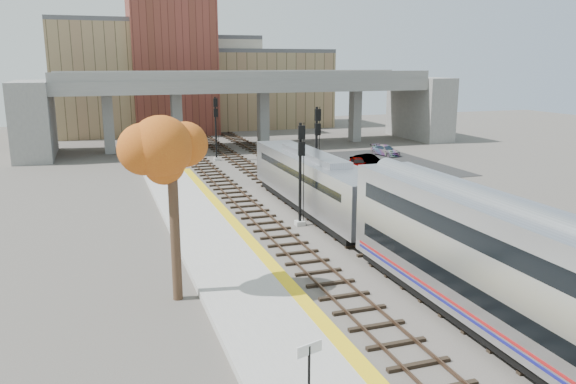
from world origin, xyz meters
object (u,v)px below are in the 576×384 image
object	(u,v)px
signal_mast_near	(300,176)
locomotive	(314,181)
signal_mast_mid	(317,152)
tree	(171,153)
signal_mast_far	(216,130)
car_b	(368,161)
coach	(558,296)
car_a	(358,164)
car_c	(386,150)

from	to	relation	value
signal_mast_near	locomotive	bearing A→B (deg)	54.81
signal_mast_mid	tree	xyz separation A→B (m)	(-13.43, -16.73, 3.15)
signal_mast_far	car_b	xyz separation A→B (m)	(13.71, -9.44, -2.70)
coach	car_a	xyz separation A→B (m)	(10.14, 36.21, -2.14)
coach	signal_mast_far	size ratio (longest dim) A/B	3.62
car_c	locomotive	bearing A→B (deg)	-143.71
tree	locomotive	bearing A→B (deg)	46.99
signal_mast_near	car_a	xyz separation A→B (m)	(12.24, 16.58, -2.65)
coach	car_c	bearing A→B (deg)	68.45
locomotive	signal_mast_mid	bearing A→B (deg)	65.95
car_a	locomotive	bearing A→B (deg)	-110.28
signal_mast_near	signal_mast_far	size ratio (longest dim) A/B	0.98
signal_mast_mid	car_b	world-z (taller)	signal_mast_mid
signal_mast_mid	car_a	distance (m)	12.57
locomotive	signal_mast_far	bearing A→B (deg)	95.07
tree	car_b	world-z (taller)	tree
signal_mast_mid	tree	distance (m)	21.68
signal_mast_mid	car_c	world-z (taller)	signal_mast_mid
locomotive	tree	distance (m)	17.33
signal_mast_far	car_c	size ratio (longest dim) A/B	1.76
locomotive	car_a	bearing A→B (deg)	53.30
car_a	car_c	size ratio (longest dim) A/B	0.92
signal_mast_near	signal_mast_far	xyz separation A→B (m)	(0.00, 26.64, 0.09)
locomotive	coach	distance (m)	22.61
coach	signal_mast_far	xyz separation A→B (m)	(-2.10, 46.27, 0.60)
signal_mast_near	car_b	xyz separation A→B (m)	(13.71, 17.20, -2.60)
locomotive	car_c	bearing A→B (deg)	50.44
car_a	coach	bearing A→B (deg)	-89.23
signal_mast_far	car_a	distance (m)	16.08
car_c	tree	bearing A→B (deg)	-145.04
locomotive	car_c	size ratio (longest dim) A/B	4.84
coach	signal_mast_mid	xyz separation A→B (m)	(2.00, 27.09, 0.76)
signal_mast_mid	car_b	size ratio (longest dim) A/B	1.77
signal_mast_far	car_a	world-z (taller)	signal_mast_far
signal_mast_far	car_a	size ratio (longest dim) A/B	1.91
locomotive	tree	xyz separation A→B (m)	(-11.43, -12.25, 4.43)
locomotive	car_b	size ratio (longest dim) A/B	4.72
coach	car_b	bearing A→B (deg)	72.51
signal_mast_mid	signal_mast_far	world-z (taller)	signal_mast_mid
car_b	signal_mast_near	bearing A→B (deg)	-150.37
signal_mast_far	car_b	bearing A→B (deg)	-34.55
signal_mast_mid	car_c	xyz separation A→B (m)	(15.10, 16.21, -2.95)
locomotive	coach	xyz separation A→B (m)	(-0.00, -22.61, 0.52)
locomotive	signal_mast_near	size ratio (longest dim) A/B	2.81
coach	car_b	world-z (taller)	coach
car_b	car_a	bearing A→B (deg)	-178.91
locomotive	signal_mast_near	world-z (taller)	signal_mast_near
signal_mast_near	signal_mast_mid	distance (m)	8.51
signal_mast_near	signal_mast_far	distance (m)	26.64
car_a	car_c	xyz separation A→B (m)	(6.96, 7.09, -0.04)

